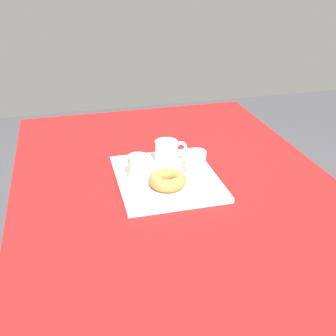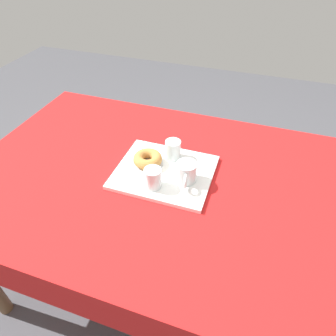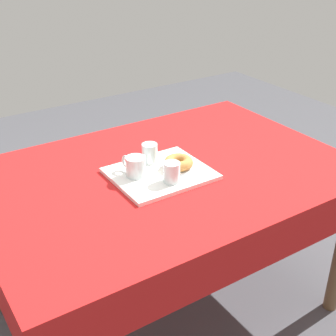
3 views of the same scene
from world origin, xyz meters
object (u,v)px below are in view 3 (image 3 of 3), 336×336
serving_tray (160,174)px  water_glass_far (172,173)px  sugar_donut_left (179,162)px  tea_mug_left (135,167)px  donut_plate_left (178,168)px  water_glass_near (150,154)px  dining_table (166,187)px

serving_tray → water_glass_far: water_glass_far is taller
sugar_donut_left → tea_mug_left: bearing=-14.5°
donut_plate_left → sugar_donut_left: (0.00, 0.00, 0.02)m
tea_mug_left → water_glass_near: 0.13m
serving_tray → sugar_donut_left: 0.09m
water_glass_far → donut_plate_left: water_glass_far is taller
serving_tray → donut_plate_left: size_ratio=3.09×
tea_mug_left → water_glass_far: water_glass_far is taller
water_glass_far → donut_plate_left: (-0.08, -0.08, -0.03)m
dining_table → water_glass_near: (0.03, -0.07, 0.13)m
serving_tray → water_glass_near: size_ratio=4.72×
dining_table → donut_plate_left: 0.11m
serving_tray → dining_table: bearing=-149.8°
dining_table → water_glass_far: 0.19m
water_glass_near → tea_mug_left: bearing=32.5°
dining_table → donut_plate_left: bearing=131.2°
sugar_donut_left → dining_table: bearing=-48.8°
tea_mug_left → sugar_donut_left: bearing=165.5°
tea_mug_left → donut_plate_left: (-0.18, 0.05, -0.03)m
dining_table → water_glass_far: (0.05, 0.12, 0.13)m
donut_plate_left → tea_mug_left: bearing=-14.5°
dining_table → serving_tray: 0.10m
dining_table → tea_mug_left: (0.14, -0.00, 0.13)m
sugar_donut_left → serving_tray: bearing=-11.6°
serving_tray → sugar_donut_left: sugar_donut_left is taller
water_glass_far → sugar_donut_left: water_glass_far is taller
water_glass_near → sugar_donut_left: water_glass_near is taller
water_glass_near → sugar_donut_left: bearing=120.4°
serving_tray → water_glass_near: 0.11m
water_glass_near → sugar_donut_left: 0.13m
water_glass_far → sugar_donut_left: (-0.08, -0.08, -0.01)m
tea_mug_left → water_glass_near: water_glass_near is taller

